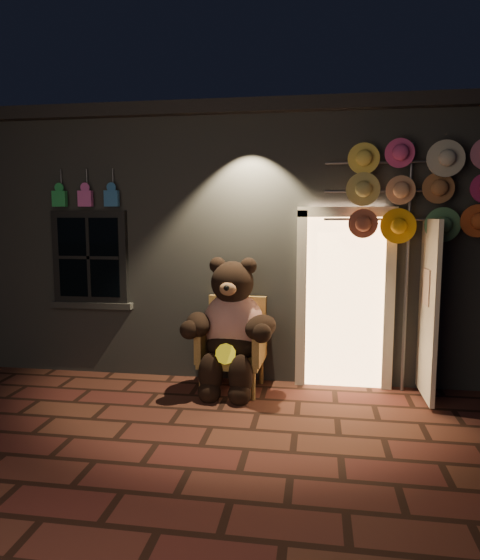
# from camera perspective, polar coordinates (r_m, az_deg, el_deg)

# --- Properties ---
(ground) EXTENTS (60.00, 60.00, 0.00)m
(ground) POSITION_cam_1_polar(r_m,az_deg,el_deg) (5.17, -3.37, -16.43)
(ground) COLOR #502A1E
(ground) RESTS_ON ground
(shop_building) EXTENTS (7.30, 5.95, 3.51)m
(shop_building) POSITION_cam_1_polar(r_m,az_deg,el_deg) (8.68, 2.14, 5.03)
(shop_building) COLOR slate
(shop_building) RESTS_ON ground
(wicker_armchair) EXTENTS (0.79, 0.72, 1.10)m
(wicker_armchair) POSITION_cam_1_polar(r_m,az_deg,el_deg) (6.09, -0.71, -7.26)
(wicker_armchair) COLOR #B18644
(wicker_armchair) RESTS_ON ground
(teddy_bear) EXTENTS (1.18, 0.94, 1.63)m
(teddy_bear) POSITION_cam_1_polar(r_m,az_deg,el_deg) (5.90, -0.98, -5.42)
(teddy_bear) COLOR #AC2512
(teddy_bear) RESTS_ON ground
(hat_rack) EXTENTS (1.89, 0.22, 2.93)m
(hat_rack) POSITION_cam_1_polar(r_m,az_deg,el_deg) (6.01, 19.85, 9.37)
(hat_rack) COLOR #59595E
(hat_rack) RESTS_ON ground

